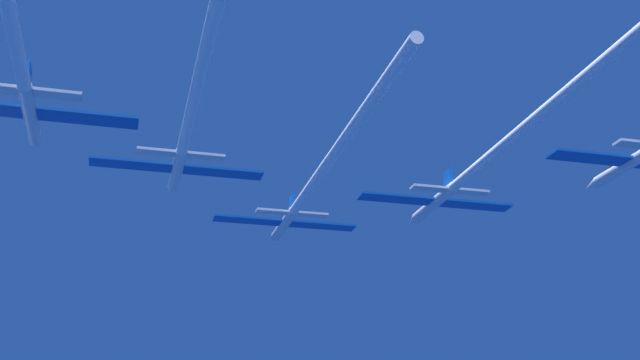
{
  "coord_description": "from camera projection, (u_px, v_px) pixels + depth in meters",
  "views": [
    {
      "loc": [
        -20.73,
        -99.92,
        -31.43
      ],
      "look_at": [
        -0.02,
        -17.93,
        -0.01
      ],
      "focal_mm": 45.13,
      "sensor_mm": 36.0,
      "label": 1
    }
  ],
  "objects": [
    {
      "name": "jet_right_wing",
      "position": [
        482.0,
        163.0,
        84.17
      ],
      "size": [
        19.02,
        52.22,
        3.15
      ],
      "color": "silver"
    },
    {
      "name": "jet_lead",
      "position": [
        313.0,
        183.0,
        92.21
      ],
      "size": [
        19.02,
        58.29,
        3.15
      ],
      "color": "silver"
    },
    {
      "name": "jet_left_outer",
      "position": [
        9.0,
        12.0,
        56.2
      ],
      "size": [
        19.02,
        61.15,
        3.15
      ],
      "color": "silver"
    },
    {
      "name": "jet_left_wing",
      "position": [
        193.0,
        104.0,
        73.78
      ],
      "size": [
        19.02,
        61.05,
        3.15
      ],
      "color": "silver"
    }
  ]
}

